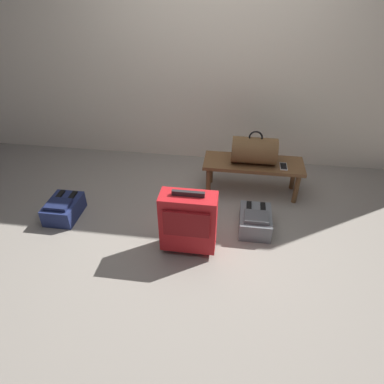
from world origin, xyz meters
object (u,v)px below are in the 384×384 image
object	(u,v)px
suitcase_upright_red	(188,221)
backpack_grey	(255,221)
cell_phone	(283,166)
bench	(253,167)
backpack_navy	(64,208)
duffel_bag_brown	(254,150)

from	to	relation	value
suitcase_upright_red	backpack_grey	world-z (taller)	suitcase_upright_red
suitcase_upright_red	cell_phone	bearing A→B (deg)	47.81
cell_phone	backpack_grey	bearing A→B (deg)	-114.75
bench	suitcase_upright_red	bearing A→B (deg)	-118.84
bench	backpack_grey	world-z (taller)	bench
suitcase_upright_red	backpack_navy	distance (m)	1.29
bench	cell_phone	world-z (taller)	cell_phone
cell_phone	backpack_grey	world-z (taller)	cell_phone
cell_phone	backpack_navy	world-z (taller)	cell_phone
suitcase_upright_red	backpack_navy	size ratio (longest dim) A/B	1.58
duffel_bag_brown	cell_phone	bearing A→B (deg)	-10.18
duffel_bag_brown	backpack_grey	bearing A→B (deg)	-85.87
suitcase_upright_red	backpack_navy	world-z (taller)	suitcase_upright_red
duffel_bag_brown	backpack_navy	bearing A→B (deg)	-159.09
bench	suitcase_upright_red	xyz separation A→B (m)	(-0.52, -0.95, 0.00)
backpack_navy	backpack_grey	world-z (taller)	same
bench	backpack_grey	bearing A→B (deg)	-86.63
suitcase_upright_red	duffel_bag_brown	bearing A→B (deg)	61.54
bench	backpack_navy	xyz separation A→B (m)	(-1.77, -0.67, -0.21)
bench	duffel_bag_brown	size ratio (longest dim) A/B	2.27
suitcase_upright_red	bench	bearing A→B (deg)	61.16
suitcase_upright_red	backpack_navy	bearing A→B (deg)	167.41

